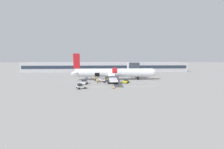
% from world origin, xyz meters
% --- Properties ---
extents(ground_plane, '(500.00, 500.00, 0.00)m').
position_xyz_m(ground_plane, '(0.00, 0.00, 0.00)').
color(ground_plane, gray).
extents(apron_marking_line, '(25.33, 0.51, 0.01)m').
position_xyz_m(apron_marking_line, '(2.66, -10.78, 0.00)').
color(apron_marking_line, silver).
rests_on(apron_marking_line, ground_plane).
extents(terminal_strip, '(102.08, 13.19, 5.78)m').
position_xyz_m(terminal_strip, '(0.00, 38.83, 2.89)').
color(terminal_strip, '#B2B2B7').
rests_on(terminal_strip, ground_plane).
extents(jet_bridge_stub, '(4.08, 9.67, 6.72)m').
position_xyz_m(jet_bridge_stub, '(11.14, 7.70, 4.81)').
color(jet_bridge_stub, '#4C4C51').
rests_on(jet_bridge_stub, ground_plane).
extents(airplane, '(33.58, 30.72, 10.27)m').
position_xyz_m(airplane, '(2.35, 2.19, 2.71)').
color(airplane, white).
rests_on(airplane, ground_plane).
extents(baggage_tug_lead, '(2.32, 3.37, 1.58)m').
position_xyz_m(baggage_tug_lead, '(-7.80, -5.95, 0.69)').
color(baggage_tug_lead, silver).
rests_on(baggage_tug_lead, ground_plane).
extents(baggage_tug_mid, '(2.57, 2.94, 1.37)m').
position_xyz_m(baggage_tug_mid, '(6.35, -4.51, 0.59)').
color(baggage_tug_mid, yellow).
rests_on(baggage_tug_mid, ground_plane).
extents(baggage_tug_rear, '(2.82, 2.32, 1.52)m').
position_xyz_m(baggage_tug_rear, '(-7.57, -13.04, 0.63)').
color(baggage_tug_rear, silver).
rests_on(baggage_tug_rear, ground_plane).
extents(baggage_cart_loading, '(4.25, 2.64, 1.26)m').
position_xyz_m(baggage_cart_loading, '(-2.03, -2.02, 0.58)').
color(baggage_cart_loading, '#B7BABF').
rests_on(baggage_cart_loading, ground_plane).
extents(ground_crew_loader_a, '(0.50, 0.56, 1.64)m').
position_xyz_m(ground_crew_loader_a, '(2.31, -1.07, 0.86)').
color(ground_crew_loader_a, black).
rests_on(ground_crew_loader_a, ground_plane).
extents(ground_crew_loader_b, '(0.57, 0.52, 1.70)m').
position_xyz_m(ground_crew_loader_b, '(-3.31, -4.77, 0.89)').
color(ground_crew_loader_b, '#2D2D33').
rests_on(ground_crew_loader_b, ground_plane).
extents(ground_crew_driver, '(0.39, 0.56, 1.61)m').
position_xyz_m(ground_crew_driver, '(1.09, -0.46, 0.84)').
color(ground_crew_driver, '#2D2D33').
rests_on(ground_crew_driver, ground_plane).
extents(ground_crew_supervisor, '(0.50, 0.64, 1.83)m').
position_xyz_m(ground_crew_supervisor, '(0.05, -3.71, 0.96)').
color(ground_crew_supervisor, black).
rests_on(ground_crew_supervisor, ground_plane).
extents(ground_crew_helper, '(0.48, 0.56, 1.63)m').
position_xyz_m(ground_crew_helper, '(-4.53, -0.14, 0.86)').
color(ground_crew_helper, '#1E2338').
rests_on(ground_crew_helper, ground_plane).
extents(suitcase_on_tarmac_upright, '(0.59, 0.51, 0.64)m').
position_xyz_m(suitcase_on_tarmac_upright, '(-1.03, -4.34, 0.27)').
color(suitcase_on_tarmac_upright, black).
rests_on(suitcase_on_tarmac_upright, ground_plane).
extents(safety_cone_nose, '(0.64, 0.64, 0.67)m').
position_xyz_m(safety_cone_nose, '(19.12, 1.08, 0.31)').
color(safety_cone_nose, black).
rests_on(safety_cone_nose, ground_plane).
extents(safety_cone_engine_left, '(0.64, 0.64, 0.60)m').
position_xyz_m(safety_cone_engine_left, '(1.53, -13.22, 0.28)').
color(safety_cone_engine_left, black).
rests_on(safety_cone_engine_left, ground_plane).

